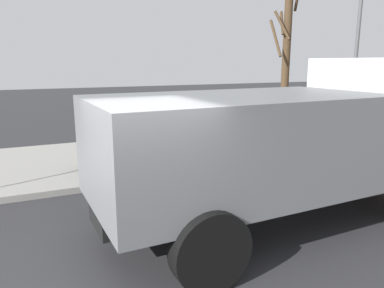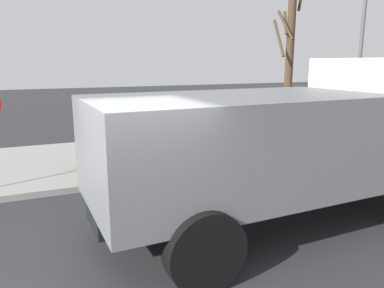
{
  "view_description": "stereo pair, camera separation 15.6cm",
  "coord_description": "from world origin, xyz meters",
  "views": [
    {
      "loc": [
        -1.0,
        -4.34,
        2.93
      ],
      "look_at": [
        2.25,
        2.82,
        1.18
      ],
      "focal_mm": 34.72,
      "sensor_mm": 36.0,
      "label": 1
    },
    {
      "loc": [
        -0.86,
        -4.4,
        2.93
      ],
      "look_at": [
        2.25,
        2.82,
        1.18
      ],
      "focal_mm": 34.72,
      "sensor_mm": 36.0,
      "label": 2
    }
  ],
  "objects": [
    {
      "name": "street_light_pole",
      "position": [
        8.95,
        4.7,
        3.55
      ],
      "size": [
        0.12,
        0.12,
        6.8
      ],
      "primitive_type": "cylinder",
      "color": "#595B5E",
      "rests_on": "sidewalk_curb"
    },
    {
      "name": "sidewalk_curb",
      "position": [
        0.0,
        6.5,
        0.07
      ],
      "size": [
        36.0,
        5.0,
        0.15
      ],
      "primitive_type": "cube",
      "color": "#99968E",
      "rests_on": "ground"
    },
    {
      "name": "bare_tree",
      "position": [
        7.16,
        6.01,
        2.92
      ],
      "size": [
        0.95,
        0.96,
        5.3
      ],
      "color": "#4C3823",
      "rests_on": "sidewalk_curb"
    },
    {
      "name": "loose_tire",
      "position": [
        0.71,
        5.35,
        0.74
      ],
      "size": [
        1.21,
        0.58,
        1.19
      ],
      "primitive_type": "torus",
      "rotation": [
        1.46,
        0.0,
        0.19
      ],
      "color": "black",
      "rests_on": "sidewalk_curb"
    },
    {
      "name": "dump_truck_gray",
      "position": [
        3.47,
        0.86,
        1.61
      ],
      "size": [
        7.08,
        2.98,
        3.0
      ],
      "color": "slate",
      "rests_on": "ground"
    },
    {
      "name": "fire_hydrant",
      "position": [
        0.94,
        5.62,
        0.61
      ],
      "size": [
        0.23,
        0.53,
        0.86
      ],
      "color": "#2D8438",
      "rests_on": "sidewalk_curb"
    }
  ]
}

